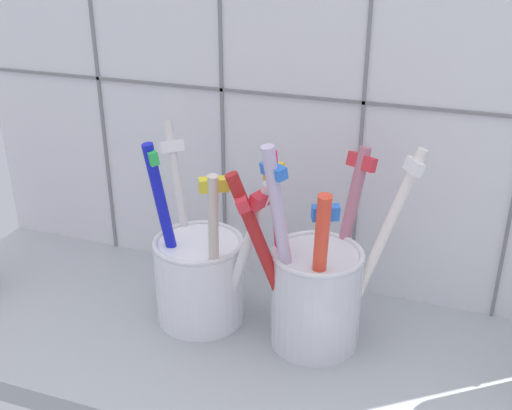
{
  "coord_description": "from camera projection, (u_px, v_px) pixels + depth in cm",
  "views": [
    {
      "loc": [
        15.1,
        -40.01,
        34.46
      ],
      "look_at": [
        0.0,
        2.16,
        13.71
      ],
      "focal_mm": 43.97,
      "sensor_mm": 36.0,
      "label": 1
    }
  ],
  "objects": [
    {
      "name": "tile_wall_back",
      "position": [
        294.0,
        68.0,
        0.54
      ],
      "size": [
        64.0,
        2.2,
        45.0
      ],
      "color": "white",
      "rests_on": "ground"
    },
    {
      "name": "toothbrush_cup_right",
      "position": [
        315.0,
        288.0,
        0.51
      ],
      "size": [
        13.92,
        10.13,
        18.1
      ],
      "color": "silver",
      "rests_on": "counter_slab"
    },
    {
      "name": "toothbrush_cup_left",
      "position": [
        200.0,
        273.0,
        0.54
      ],
      "size": [
        12.7,
        9.26,
        16.68
      ],
      "color": "white",
      "rests_on": "counter_slab"
    },
    {
      "name": "counter_slab",
      "position": [
        247.0,
        352.0,
        0.53
      ],
      "size": [
        64.0,
        22.0,
        2.0
      ],
      "primitive_type": "cube",
      "color": "#9EA3A8",
      "rests_on": "ground"
    }
  ]
}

